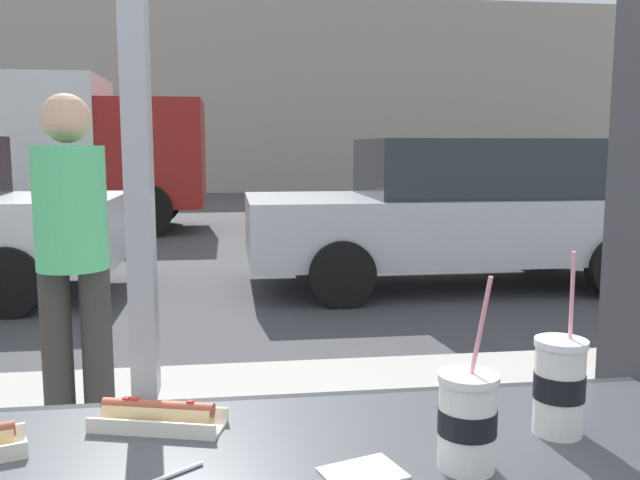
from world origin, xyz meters
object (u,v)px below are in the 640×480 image
(parked_car_silver, at_px, (459,210))
(pedestrian, at_px, (72,249))
(soda_cup_right, at_px, (467,419))
(hotdog_tray_near, at_px, (158,415))
(soda_cup_left, at_px, (559,385))
(box_truck, at_px, (21,147))

(parked_car_silver, xyz_separation_m, pedestrian, (-3.23, -3.96, 0.23))
(soda_cup_right, relative_size, hotdog_tray_near, 1.25)
(soda_cup_right, distance_m, pedestrian, 2.45)
(soda_cup_left, distance_m, box_truck, 12.40)
(soda_cup_right, xyz_separation_m, box_truck, (-4.00, 11.76, 0.43))
(soda_cup_left, xyz_separation_m, soda_cup_right, (-0.20, -0.10, -0.01))
(pedestrian, bearing_deg, parked_car_silver, 50.87)
(parked_car_silver, bearing_deg, soda_cup_right, -109.25)
(box_truck, bearing_deg, parked_car_silver, -42.27)
(hotdog_tray_near, bearing_deg, soda_cup_right, -24.24)
(soda_cup_left, relative_size, box_truck, 0.05)
(parked_car_silver, distance_m, box_truck, 8.35)
(soda_cup_left, bearing_deg, parked_car_silver, 72.18)
(hotdog_tray_near, bearing_deg, pedestrian, 106.25)
(pedestrian, bearing_deg, box_truck, 107.04)
(soda_cup_right, distance_m, hotdog_tray_near, 0.54)
(soda_cup_right, height_order, parked_car_silver, parked_car_silver)
(soda_cup_left, bearing_deg, box_truck, 109.83)
(soda_cup_right, bearing_deg, hotdog_tray_near, 155.76)
(hotdog_tray_near, bearing_deg, box_truck, 106.90)
(hotdog_tray_near, xyz_separation_m, parked_car_silver, (2.65, 5.95, -0.21))
(soda_cup_right, xyz_separation_m, pedestrian, (-1.07, 2.20, -0.04))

